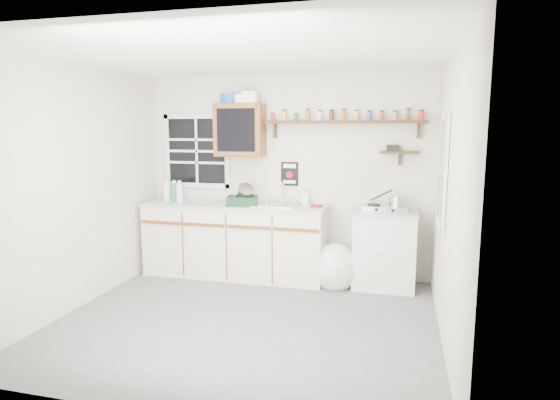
{
  "coord_description": "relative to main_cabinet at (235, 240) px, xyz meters",
  "views": [
    {
      "loc": [
        1.39,
        -4.1,
        1.85
      ],
      "look_at": [
        0.19,
        0.55,
        1.11
      ],
      "focal_mm": 30.0,
      "sensor_mm": 36.0,
      "label": 1
    }
  ],
  "objects": [
    {
      "name": "hotplate",
      "position": [
        1.83,
        0.01,
        0.48
      ],
      "size": [
        0.51,
        0.28,
        0.07
      ],
      "rotation": [
        0.0,
        0.0,
        -0.01
      ],
      "color": "#B2B2B6",
      "rests_on": "right_cabinet"
    },
    {
      "name": "main_cabinet",
      "position": [
        0.0,
        0.0,
        0.0
      ],
      "size": [
        2.31,
        0.63,
        0.92
      ],
      "color": "beige",
      "rests_on": "floor"
    },
    {
      "name": "dish_rack",
      "position": [
        0.14,
        -0.09,
        0.55
      ],
      "size": [
        0.42,
        0.35,
        0.27
      ],
      "rotation": [
        0.0,
        0.0,
        0.25
      ],
      "color": "black",
      "rests_on": "main_cabinet"
    },
    {
      "name": "warning_sign",
      "position": [
        0.63,
        0.29,
        0.82
      ],
      "size": [
        0.22,
        0.02,
        0.3
      ],
      "color": "black",
      "rests_on": "wall_back"
    },
    {
      "name": "soap_bottle",
      "position": [
        0.84,
        0.19,
        0.56
      ],
      "size": [
        0.12,
        0.12,
        0.2
      ],
      "primitive_type": "imported",
      "rotation": [
        0.0,
        0.0,
        0.4
      ],
      "color": "white",
      "rests_on": "main_cabinet"
    },
    {
      "name": "window_right",
      "position": [
        2.37,
        -0.75,
        0.99
      ],
      "size": [
        0.03,
        0.78,
        1.08
      ],
      "color": "black",
      "rests_on": "wall_back"
    },
    {
      "name": "sink",
      "position": [
        0.54,
        0.01,
        0.47
      ],
      "size": [
        0.52,
        0.44,
        0.29
      ],
      "color": "#B2B2B6",
      "rests_on": "main_cabinet"
    },
    {
      "name": "right_cabinet",
      "position": [
        1.83,
        0.03,
        -0.01
      ],
      "size": [
        0.73,
        0.57,
        0.91
      ],
      "color": "silver",
      "rests_on": "floor"
    },
    {
      "name": "water_bottles",
      "position": [
        -0.83,
        0.0,
        0.58
      ],
      "size": [
        0.27,
        0.11,
        0.27
      ],
      "color": "silver",
      "rests_on": "main_cabinet"
    },
    {
      "name": "upper_cabinet",
      "position": [
        0.03,
        0.14,
        1.36
      ],
      "size": [
        0.6,
        0.32,
        0.65
      ],
      "color": "#5A3216",
      "rests_on": "wall_back"
    },
    {
      "name": "secondary_shelf",
      "position": [
        1.94,
        0.22,
        1.12
      ],
      "size": [
        0.45,
        0.16,
        0.24
      ],
      "color": "black",
      "rests_on": "wall_back"
    },
    {
      "name": "spice_shelf",
      "position": [
        1.31,
        0.21,
        1.47
      ],
      "size": [
        1.91,
        0.18,
        0.35
      ],
      "color": "black",
      "rests_on": "wall_back"
    },
    {
      "name": "saucepan",
      "position": [
        1.95,
        0.01,
        0.57
      ],
      "size": [
        0.4,
        0.31,
        0.19
      ],
      "rotation": [
        0.0,
        0.0,
        -0.78
      ],
      "color": "#B2B2B6",
      "rests_on": "hotplate"
    },
    {
      "name": "trash_bag",
      "position": [
        1.28,
        -0.12,
        -0.23
      ],
      "size": [
        0.48,
        0.44,
        0.55
      ],
      "color": "silver",
      "rests_on": "floor"
    },
    {
      "name": "upper_cabinet_clutter",
      "position": [
        0.01,
        0.14,
        1.75
      ],
      "size": [
        0.48,
        0.24,
        0.14
      ],
      "color": "#17419A",
      "rests_on": "upper_cabinet"
    },
    {
      "name": "rag",
      "position": [
        1.02,
        0.02,
        0.47
      ],
      "size": [
        0.14,
        0.13,
        0.02
      ],
      "primitive_type": "cube",
      "rotation": [
        0.0,
        0.0,
        -0.12
      ],
      "color": "maroon",
      "rests_on": "main_cabinet"
    },
    {
      "name": "window_back",
      "position": [
        -0.62,
        0.29,
        1.09
      ],
      "size": [
        0.93,
        0.03,
        0.98
      ],
      "color": "black",
      "rests_on": "wall_back"
    },
    {
      "name": "room",
      "position": [
        0.58,
        -1.3,
        0.79
      ],
      "size": [
        3.64,
        3.24,
        2.54
      ],
      "color": "#4E4E51",
      "rests_on": "ground"
    }
  ]
}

